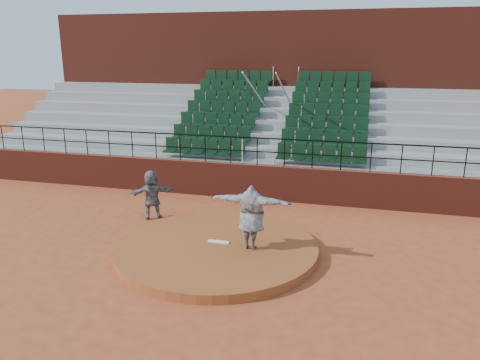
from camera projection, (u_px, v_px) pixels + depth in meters
name	position (u px, v px, depth m)	size (l,w,h in m)	color
ground	(217.00, 253.00, 12.84)	(90.00, 90.00, 0.00)	#AE4B27
pitchers_mound	(217.00, 249.00, 12.81)	(5.50, 5.50, 0.25)	#9B4E22
pitching_rubber	(219.00, 242.00, 12.91)	(0.60, 0.15, 0.03)	white
boundary_wall	(257.00, 182.00, 17.32)	(24.00, 0.30, 1.30)	maroon
wall_railing	(257.00, 145.00, 16.95)	(24.04, 0.05, 1.03)	black
seating_deck	(275.00, 142.00, 20.51)	(24.00, 5.97, 4.63)	gray
press_box_facade	(290.00, 87.00, 23.62)	(24.00, 3.00, 7.10)	maroon
pitcher	(251.00, 217.00, 12.31)	(2.16, 0.59, 1.76)	black
fielder	(152.00, 194.00, 15.27)	(1.51, 0.48, 1.63)	black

